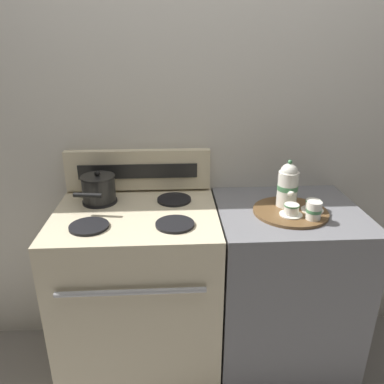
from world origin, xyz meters
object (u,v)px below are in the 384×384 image
object	(u,v)px
teapot	(288,185)
saucepan	(98,188)
stove	(140,295)
serving_tray	(290,212)
teacup_left	(291,210)
teacup_right	(313,205)
creamer_jug	(314,210)

from	to	relation	value
teapot	saucepan	bearing A→B (deg)	172.37
stove	serving_tray	world-z (taller)	serving_tray
saucepan	teapot	size ratio (longest dim) A/B	1.09
teacup_left	teacup_right	xyz separation A→B (m)	(0.11, 0.04, 0.00)
stove	saucepan	xyz separation A→B (m)	(-0.18, 0.13, 0.54)
serving_tray	teapot	size ratio (longest dim) A/B	1.52
serving_tray	saucepan	bearing A→B (deg)	169.02
teacup_right	teacup_left	bearing A→B (deg)	-159.17
saucepan	stove	bearing A→B (deg)	-36.19
teacup_left	stove	bearing A→B (deg)	172.56
saucepan	teacup_right	bearing A→B (deg)	-10.37
teapot	teacup_left	size ratio (longest dim) A/B	2.21
teapot	stove	bearing A→B (deg)	-178.85
stove	teacup_left	distance (m)	0.87
serving_tray	teapot	distance (m)	0.12
stove	creamer_jug	bearing A→B (deg)	-9.75
serving_tray	teacup_right	world-z (taller)	teacup_right
stove	teacup_right	distance (m)	0.96
saucepan	creamer_jug	world-z (taller)	saucepan
creamer_jug	stove	bearing A→B (deg)	170.25
teacup_right	creamer_jug	distance (m)	0.09
serving_tray	teacup_right	size ratio (longest dim) A/B	3.35
creamer_jug	teacup_left	bearing A→B (deg)	152.83
teacup_left	teacup_right	size ratio (longest dim) A/B	1.00
teapot	teacup_left	world-z (taller)	teapot
serving_tray	teacup_left	size ratio (longest dim) A/B	3.35
teacup_right	teapot	bearing A→B (deg)	148.84
teapot	creamer_jug	distance (m)	0.18
teacup_left	teacup_right	bearing A→B (deg)	20.83
stove	teacup_right	xyz separation A→B (m)	(0.82, -0.05, 0.50)
teacup_right	creamer_jug	world-z (taller)	creamer_jug
teapot	teacup_right	world-z (taller)	teapot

